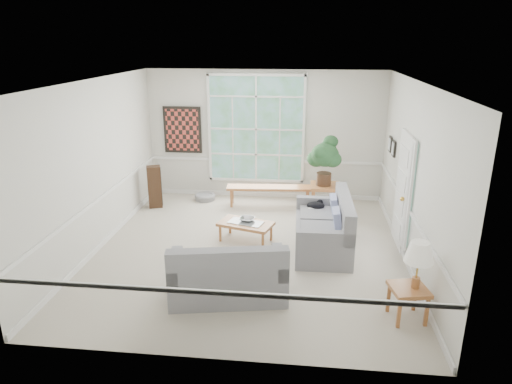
# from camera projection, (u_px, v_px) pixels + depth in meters

# --- Properties ---
(floor) EXTENTS (5.50, 6.00, 0.01)m
(floor) POSITION_uv_depth(u_px,v_px,m) (249.00, 250.00, 8.30)
(floor) COLOR #B6AC9A
(floor) RESTS_ON ground
(ceiling) EXTENTS (5.50, 6.00, 0.02)m
(ceiling) POSITION_uv_depth(u_px,v_px,m) (248.00, 81.00, 7.34)
(ceiling) COLOR white
(ceiling) RESTS_ON ground
(wall_back) EXTENTS (5.50, 0.02, 3.00)m
(wall_back) POSITION_uv_depth(u_px,v_px,m) (265.00, 135.00, 10.64)
(wall_back) COLOR silver
(wall_back) RESTS_ON ground
(wall_front) EXTENTS (5.50, 0.02, 3.00)m
(wall_front) POSITION_uv_depth(u_px,v_px,m) (215.00, 246.00, 4.99)
(wall_front) COLOR silver
(wall_front) RESTS_ON ground
(wall_left) EXTENTS (0.02, 6.00, 3.00)m
(wall_left) POSITION_uv_depth(u_px,v_px,m) (96.00, 166.00, 8.10)
(wall_left) COLOR silver
(wall_left) RESTS_ON ground
(wall_right) EXTENTS (0.02, 6.00, 3.00)m
(wall_right) POSITION_uv_depth(u_px,v_px,m) (414.00, 176.00, 7.53)
(wall_right) COLOR silver
(wall_right) RESTS_ON ground
(window_back) EXTENTS (2.30, 0.08, 2.40)m
(window_back) POSITION_uv_depth(u_px,v_px,m) (256.00, 129.00, 10.58)
(window_back) COLOR white
(window_back) RESTS_ON wall_back
(entry_door) EXTENTS (0.08, 0.90, 2.10)m
(entry_door) POSITION_uv_depth(u_px,v_px,m) (402.00, 190.00, 8.25)
(entry_door) COLOR white
(entry_door) RESTS_ON floor
(door_sidelight) EXTENTS (0.08, 0.26, 1.90)m
(door_sidelight) POSITION_uv_depth(u_px,v_px,m) (409.00, 196.00, 7.62)
(door_sidelight) COLOR white
(door_sidelight) RESTS_ON wall_right
(wall_art) EXTENTS (0.90, 0.06, 1.10)m
(wall_art) POSITION_uv_depth(u_px,v_px,m) (182.00, 130.00, 10.76)
(wall_art) COLOR maroon
(wall_art) RESTS_ON wall_back
(wall_frame_near) EXTENTS (0.04, 0.26, 0.32)m
(wall_frame_near) POSITION_uv_depth(u_px,v_px,m) (393.00, 149.00, 9.17)
(wall_frame_near) COLOR black
(wall_frame_near) RESTS_ON wall_right
(wall_frame_far) EXTENTS (0.04, 0.26, 0.32)m
(wall_frame_far) POSITION_uv_depth(u_px,v_px,m) (390.00, 144.00, 9.55)
(wall_frame_far) COLOR black
(wall_frame_far) RESTS_ON wall_right
(loveseat_right) EXTENTS (0.99, 1.86, 1.00)m
(loveseat_right) POSITION_uv_depth(u_px,v_px,m) (323.00, 223.00, 8.21)
(loveseat_right) COLOR gray
(loveseat_right) RESTS_ON floor
(loveseat_front) EXTENTS (1.83, 1.17, 0.92)m
(loveseat_front) POSITION_uv_depth(u_px,v_px,m) (228.00, 268.00, 6.69)
(loveseat_front) COLOR gray
(loveseat_front) RESTS_ON floor
(coffee_table) EXTENTS (1.11, 0.81, 0.37)m
(coffee_table) POSITION_uv_depth(u_px,v_px,m) (246.00, 232.00, 8.62)
(coffee_table) COLOR #A86435
(coffee_table) RESTS_ON floor
(pewter_bowl) EXTENTS (0.41, 0.41, 0.08)m
(pewter_bowl) POSITION_uv_depth(u_px,v_px,m) (247.00, 219.00, 8.61)
(pewter_bowl) COLOR #9B9B9F
(pewter_bowl) RESTS_ON coffee_table
(window_bench) EXTENTS (1.97, 0.53, 0.45)m
(window_bench) POSITION_uv_depth(u_px,v_px,m) (270.00, 196.00, 10.42)
(window_bench) COLOR #A86435
(window_bench) RESTS_ON floor
(end_table) EXTENTS (0.63, 0.63, 0.62)m
(end_table) POSITION_uv_depth(u_px,v_px,m) (325.00, 198.00, 10.04)
(end_table) COLOR #A86435
(end_table) RESTS_ON floor
(houseplant) EXTENTS (0.65, 0.65, 1.10)m
(houseplant) POSITION_uv_depth(u_px,v_px,m) (325.00, 161.00, 9.74)
(houseplant) COLOR #234B27
(houseplant) RESTS_ON end_table
(side_table) EXTENTS (0.56, 0.56, 0.48)m
(side_table) POSITION_uv_depth(u_px,v_px,m) (407.00, 303.00, 6.20)
(side_table) COLOR #A86435
(side_table) RESTS_ON floor
(table_lamp) EXTENTS (0.50, 0.50, 0.66)m
(table_lamp) POSITION_uv_depth(u_px,v_px,m) (418.00, 265.00, 6.01)
(table_lamp) COLOR white
(table_lamp) RESTS_ON side_table
(pet_bed) EXTENTS (0.55, 0.55, 0.14)m
(pet_bed) POSITION_uv_depth(u_px,v_px,m) (205.00, 197.00, 10.85)
(pet_bed) COLOR gray
(pet_bed) RESTS_ON floor
(floor_speaker) EXTENTS (0.36, 0.32, 0.96)m
(floor_speaker) POSITION_uv_depth(u_px,v_px,m) (155.00, 187.00, 10.27)
(floor_speaker) COLOR #352114
(floor_speaker) RESTS_ON floor
(cat) EXTENTS (0.36, 0.26, 0.16)m
(cat) POSITION_uv_depth(u_px,v_px,m) (316.00, 205.00, 8.81)
(cat) COLOR black
(cat) RESTS_ON loveseat_right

